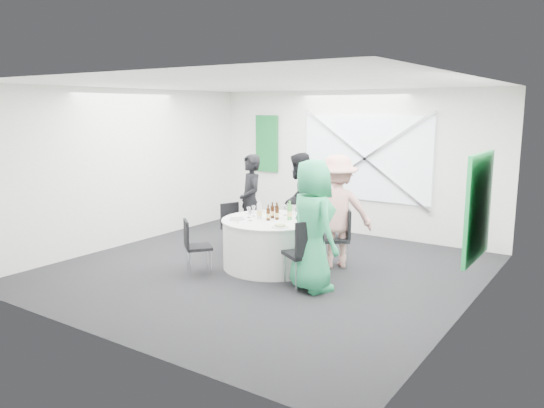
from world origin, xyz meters
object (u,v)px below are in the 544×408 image
Objects in this scene: green_water_bottle at (290,212)px; chair_front_left at (194,243)px; person_woman_green at (312,225)px; chair_back at (306,220)px; chair_back_left at (233,223)px; banquet_table at (272,243)px; chair_back_right at (340,233)px; chair_front_right at (305,249)px; clear_water_bottle at (259,211)px; person_man_back_left at (251,202)px; person_woman_pink at (337,211)px; person_man_back at (299,201)px.

chair_front_left is at bearing -133.34° from green_water_bottle.
chair_back is at bearing -28.67° from person_woman_green.
chair_back_left reaches higher than chair_front_left.
chair_back_right reaches higher than banquet_table.
chair_front_right is 1.29m from clear_water_bottle.
chair_front_left is (-0.79, -1.97, -0.09)m from chair_back.
chair_back_right is 0.55× the size of person_man_back_left.
chair_back_right is at bearing 33.86° from person_man_back_left.
clear_water_bottle reaches higher than green_water_bottle.
green_water_bottle is (-0.57, -0.47, -0.00)m from person_woman_pink.
person_man_back_left is 0.95× the size of person_woman_pink.
chair_back_right is 1.31m from clear_water_bottle.
person_woman_pink reaches higher than green_water_bottle.
person_man_back_left is 1.72m from person_woman_pink.
chair_back_right reaches higher than chair_front_left.
person_man_back is 2.13m from person_woman_green.
chair_back reaches higher than chair_back_right.
chair_front_left is (0.33, -1.37, -0.00)m from chair_back_left.
chair_back is at bearing 80.32° from clear_water_bottle.
person_woman_pink is (1.91, 0.17, 0.40)m from chair_back_left.
banquet_table is 0.87× the size of person_woman_green.
person_man_back is at bearing -25.47° from person_woman_green.
chair_front_right is at bearing 23.01° from person_man_back.
person_woman_green reaches higher than banquet_table.
green_water_bottle is at bearing -94.00° from chair_front_left.
person_woman_pink reaches higher than chair_back.
chair_back is (0.01, 1.02, 0.19)m from banquet_table.
green_water_bottle is (-0.73, 0.75, 0.30)m from chair_front_right.
green_water_bottle is (0.24, 0.13, 0.49)m from banquet_table.
person_woman_pink is at bearing 39.49° from green_water_bottle.
banquet_table is at bearing -90.00° from chair_front_right.
clear_water_bottle reaches higher than chair_back_left.
chair_back_left is 0.50× the size of person_man_back_left.
green_water_bottle reaches higher than banquet_table.
banquet_table is 1.04m from chair_back.
person_man_back is 1.13m from green_water_bottle.
person_man_back reaches higher than chair_back_right.
person_woman_green is (2.14, -0.99, 0.42)m from chair_back_left.
chair_back is at bearing 56.83° from person_man_back_left.
clear_water_bottle reaches higher than chair_back.
banquet_table is 1.27m from person_man_back.
chair_front_left is 1.53m from green_water_bottle.
chair_back_right is 0.94× the size of chair_front_right.
clear_water_bottle is at bearing -153.62° from banquet_table.
chair_back_right is at bearing 35.65° from green_water_bottle.
chair_back_right reaches higher than chair_back_left.
green_water_bottle is (1.15, -0.56, 0.04)m from person_man_back_left.
person_man_back is 0.97× the size of person_woman_pink.
chair_back_left is at bearing 3.76° from person_woman_green.
clear_water_bottle is at bearing -85.53° from chair_front_left.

